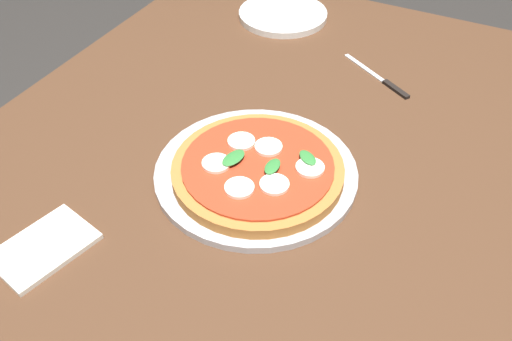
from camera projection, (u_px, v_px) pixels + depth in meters
name	position (u px, v px, depth m)	size (l,w,h in m)	color
dining_table	(276.00, 205.00, 0.96)	(1.24, 1.01, 0.72)	#4C301E
serving_tray	(256.00, 172.00, 0.87)	(0.31, 0.31, 0.01)	#B2B2B7
pizza	(258.00, 169.00, 0.85)	(0.26, 0.26, 0.03)	#B27033
plate_white	(283.00, 15.00, 1.25)	(0.20, 0.20, 0.01)	white
napkin	(44.00, 247.00, 0.76)	(0.13, 0.09, 0.01)	white
knife	(384.00, 81.00, 1.06)	(0.10, 0.16, 0.01)	black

